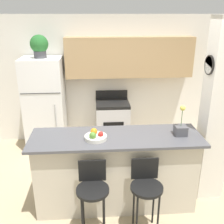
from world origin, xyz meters
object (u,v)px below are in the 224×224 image
object	(u,v)px
potted_plant_on_fridge	(39,46)
stove_range	(112,123)
refrigerator	(45,105)
orchid_vase	(181,128)
fruit_bowl	(95,136)
bar_stool_left	(93,189)
bar_stool_right	(146,187)

from	to	relation	value
potted_plant_on_fridge	stove_range	bearing A→B (deg)	1.75
refrigerator	stove_range	xyz separation A→B (m)	(1.32, 0.04, -0.44)
refrigerator	orchid_vase	world-z (taller)	refrigerator
potted_plant_on_fridge	orchid_vase	distance (m)	2.89
fruit_bowl	potted_plant_on_fridge	bearing A→B (deg)	117.15
stove_range	bar_stool_left	xyz separation A→B (m)	(-0.40, -2.35, 0.17)
potted_plant_on_fridge	fruit_bowl	distance (m)	2.30
bar_stool_right	orchid_vase	xyz separation A→B (m)	(0.53, 0.49, 0.53)
orchid_vase	stove_range	bearing A→B (deg)	112.24
stove_range	fruit_bowl	distance (m)	2.05
stove_range	orchid_vase	distance (m)	2.13
bar_stool_right	potted_plant_on_fridge	distance (m)	3.11
potted_plant_on_fridge	orchid_vase	bearing A→B (deg)	-41.24
stove_range	bar_stool_left	distance (m)	2.39
bar_stool_left	fruit_bowl	size ratio (longest dim) A/B	3.32
refrigerator	bar_stool_right	bearing A→B (deg)	-56.19
potted_plant_on_fridge	fruit_bowl	bearing A→B (deg)	-62.85
bar_stool_left	potted_plant_on_fridge	xyz separation A→B (m)	(-0.91, 2.31, 1.39)
stove_range	bar_stool_right	bearing A→B (deg)	-84.39
bar_stool_left	potted_plant_on_fridge	bearing A→B (deg)	111.55
stove_range	bar_stool_right	size ratio (longest dim) A/B	1.14
stove_range	bar_stool_left	bearing A→B (deg)	-99.75
bar_stool_left	fruit_bowl	distance (m)	0.64
refrigerator	bar_stool_left	world-z (taller)	refrigerator
refrigerator	fruit_bowl	world-z (taller)	refrigerator
stove_range	orchid_vase	bearing A→B (deg)	-67.76
orchid_vase	fruit_bowl	xyz separation A→B (m)	(-1.12, -0.05, -0.06)
bar_stool_left	orchid_vase	world-z (taller)	orchid_vase
refrigerator	fruit_bowl	bearing A→B (deg)	-62.86
refrigerator	bar_stool_left	distance (m)	2.50
refrigerator	fruit_bowl	size ratio (longest dim) A/B	6.36
stove_range	fruit_bowl	xyz separation A→B (m)	(-0.36, -1.91, 0.64)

